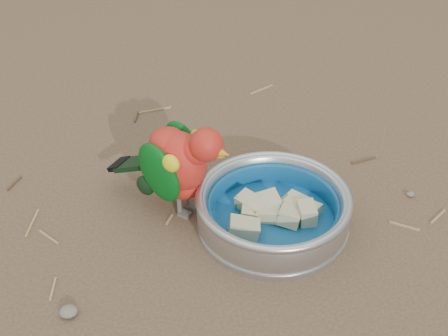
{
  "coord_description": "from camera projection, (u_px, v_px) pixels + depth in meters",
  "views": [
    {
      "loc": [
        -0.16,
        -0.65,
        0.63
      ],
      "look_at": [
        -0.04,
        0.08,
        0.08
      ],
      "focal_mm": 50.0,
      "sensor_mm": 36.0,
      "label": 1
    }
  ],
  "objects": [
    {
      "name": "bowl_wall",
      "position": [
        273.0,
        207.0,
        0.91
      ],
      "size": [
        0.23,
        0.23,
        0.04
      ],
      "primitive_type": null,
      "color": "#B2B2BA",
      "rests_on": "food_bowl"
    },
    {
      "name": "ground_debris",
      "position": [
        264.0,
        223.0,
        0.94
      ],
      "size": [
        0.9,
        0.8,
        0.01
      ],
      "primitive_type": null,
      "color": "#998151",
      "rests_on": "ground"
    },
    {
      "name": "fruit_wedges",
      "position": [
        273.0,
        211.0,
        0.92
      ],
      "size": [
        0.14,
        0.14,
        0.03
      ],
      "primitive_type": null,
      "color": "#C0B889",
      "rests_on": "food_bowl"
    },
    {
      "name": "lory_parrot",
      "position": [
        179.0,
        169.0,
        0.92
      ],
      "size": [
        0.21,
        0.19,
        0.15
      ],
      "primitive_type": null,
      "rotation": [
        0.0,
        0.0,
        -2.24
      ],
      "color": "red",
      "rests_on": "ground"
    },
    {
      "name": "ground",
      "position": [
        262.0,
        241.0,
        0.91
      ],
      "size": [
        60.0,
        60.0,
        0.0
      ],
      "primitive_type": "plane",
      "color": "brown"
    },
    {
      "name": "food_bowl",
      "position": [
        272.0,
        223.0,
        0.93
      ],
      "size": [
        0.23,
        0.23,
        0.02
      ],
      "primitive_type": "cylinder",
      "color": "#B2B2BA",
      "rests_on": "ground"
    }
  ]
}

